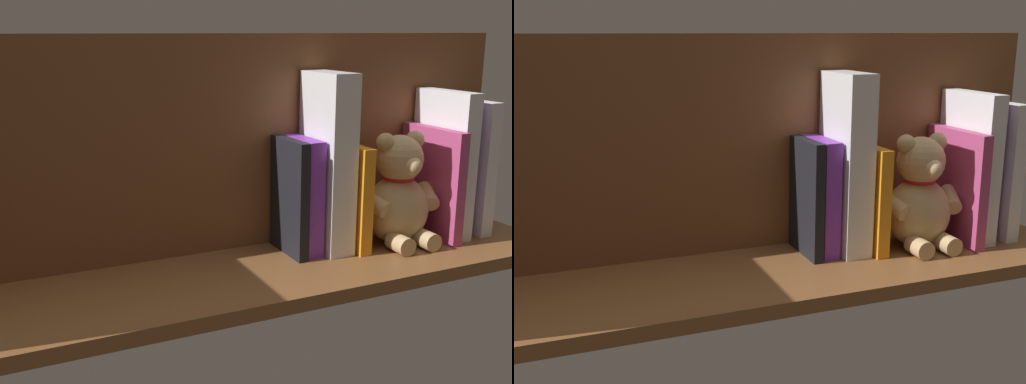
# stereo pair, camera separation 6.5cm
# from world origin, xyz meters

# --- Properties ---
(ground_plane) EXTENTS (1.05, 0.26, 0.02)m
(ground_plane) POSITION_xyz_m (0.00, 0.00, -0.01)
(ground_plane) COLOR brown
(shelf_back_panel) EXTENTS (1.05, 0.02, 0.35)m
(shelf_back_panel) POSITION_xyz_m (0.00, -0.11, 0.18)
(shelf_back_panel) COLOR brown
(shelf_back_panel) RESTS_ON ground_plane
(book_0) EXTENTS (0.02, 0.10, 0.16)m
(book_0) POSITION_xyz_m (-0.46, -0.04, 0.08)
(book_0) COLOR blue
(book_0) RESTS_ON ground_plane
(book_1) EXTENTS (0.03, 0.13, 0.24)m
(book_1) POSITION_xyz_m (-0.43, -0.03, 0.12)
(book_1) COLOR silver
(book_1) RESTS_ON ground_plane
(book_2) EXTENTS (0.02, 0.11, 0.24)m
(book_2) POSITION_xyz_m (-0.41, -0.04, 0.12)
(book_2) COLOR purple
(book_2) RESTS_ON ground_plane
(book_3) EXTENTS (0.03, 0.14, 0.26)m
(book_3) POSITION_xyz_m (-0.38, -0.03, 0.13)
(book_3) COLOR silver
(book_3) RESTS_ON ground_plane
(book_4) EXTENTS (0.02, 0.15, 0.19)m
(book_4) POSITION_xyz_m (-0.35, -0.02, 0.10)
(book_4) COLOR #B23F72
(book_4) RESTS_ON ground_plane
(teddy_bear) EXTENTS (0.16, 0.12, 0.19)m
(teddy_bear) POSITION_xyz_m (-0.27, -0.01, 0.08)
(teddy_bear) COLOR tan
(teddy_bear) RESTS_ON ground_plane
(book_5) EXTENTS (0.02, 0.12, 0.18)m
(book_5) POSITION_xyz_m (-0.18, -0.03, 0.09)
(book_5) COLOR orange
(book_5) RESTS_ON ground_plane
(dictionary_thick_white) EXTENTS (0.05, 0.11, 0.29)m
(dictionary_thick_white) POSITION_xyz_m (-0.15, -0.04, 0.15)
(dictionary_thick_white) COLOR white
(dictionary_thick_white) RESTS_ON ground_plane
(book_6) EXTENTS (0.03, 0.10, 0.19)m
(book_6) POSITION_xyz_m (-0.10, -0.04, 0.09)
(book_6) COLOR purple
(book_6) RESTS_ON ground_plane
(book_7) EXTENTS (0.02, 0.11, 0.19)m
(book_7) POSITION_xyz_m (-0.08, -0.04, 0.09)
(book_7) COLOR black
(book_7) RESTS_ON ground_plane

